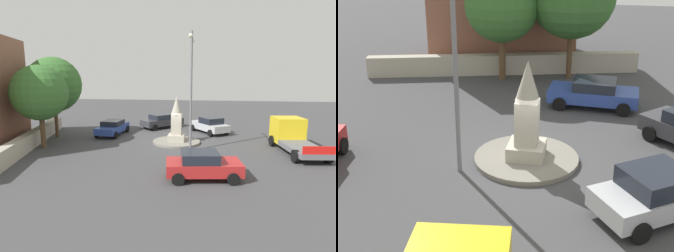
% 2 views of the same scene
% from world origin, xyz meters
% --- Properties ---
extents(ground_plane, '(80.00, 80.00, 0.00)m').
position_xyz_m(ground_plane, '(0.00, 0.00, 0.00)').
color(ground_plane, '#424244').
extents(traffic_island, '(3.87, 3.87, 0.18)m').
position_xyz_m(traffic_island, '(0.00, 0.00, 0.09)').
color(traffic_island, gray).
rests_on(traffic_island, ground).
extents(monument, '(1.34, 1.34, 3.65)m').
position_xyz_m(monument, '(0.00, 0.00, 1.78)').
color(monument, '#B2AA99').
rests_on(monument, traffic_island).
extents(streetlamp, '(2.79, 0.28, 8.47)m').
position_xyz_m(streetlamp, '(-2.20, -1.26, 5.05)').
color(streetlamp, slate).
rests_on(streetlamp, ground).
extents(car_blue_far_side, '(4.32, 2.23, 1.37)m').
position_xyz_m(car_blue_far_side, '(2.27, 6.21, 0.72)').
color(car_blue_far_side, '#2D479E').
rests_on(car_blue_far_side, ground).
extents(car_silver_parked_left, '(4.52, 3.92, 1.53)m').
position_xyz_m(car_silver_parked_left, '(4.45, -2.73, 0.77)').
color(car_silver_parked_left, '#B7BABF').
rests_on(car_silver_parked_left, ground).
extents(car_dark_grey_parked_right, '(4.46, 4.43, 1.46)m').
position_xyz_m(car_dark_grey_parked_right, '(6.36, 2.23, 0.77)').
color(car_dark_grey_parked_right, '#38383D').
rests_on(car_dark_grey_parked_right, ground).
extents(car_red_near_island, '(2.54, 4.19, 1.49)m').
position_xyz_m(car_red_near_island, '(-7.69, -2.24, 0.77)').
color(car_red_near_island, '#B22323').
rests_on(car_red_near_island, ground).
extents(truck_yellow_waiting, '(6.01, 2.91, 2.30)m').
position_xyz_m(truck_yellow_waiting, '(-0.92, -8.68, 1.11)').
color(truck_yellow_waiting, yellow).
rests_on(truck_yellow_waiting, ground).
extents(stone_boundary_wall, '(15.50, 4.89, 1.17)m').
position_xyz_m(stone_boundary_wall, '(-3.00, 10.90, 0.58)').
color(stone_boundary_wall, '#B2AA99').
rests_on(stone_boundary_wall, ground).
extents(tree_near_wall, '(4.10, 4.10, 6.24)m').
position_xyz_m(tree_near_wall, '(-2.94, 9.88, 4.18)').
color(tree_near_wall, brown).
rests_on(tree_near_wall, ground).
extents(tree_mid_cluster, '(4.78, 4.78, 7.05)m').
position_xyz_m(tree_mid_cluster, '(0.76, 10.90, 4.65)').
color(tree_mid_cluster, brown).
rests_on(tree_mid_cluster, ground).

